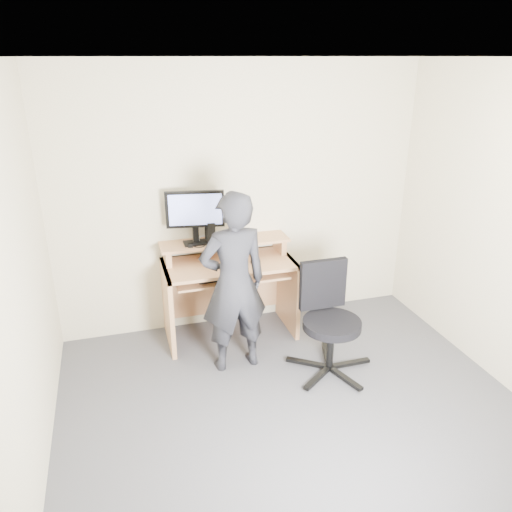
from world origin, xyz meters
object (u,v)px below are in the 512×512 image
monitor (195,213)px  person (234,283)px  office_chair (329,315)px  desk (227,279)px

monitor → person: 0.80m
monitor → office_chair: (0.93, -0.91, -0.70)m
desk → monitor: bearing=167.5°
monitor → desk: bearing=-3.2°
desk → monitor: (-0.27, 0.06, 0.66)m
monitor → office_chair: bearing=-35.1°
office_chair → person: bearing=160.7°
person → monitor: bearing=-79.6°
office_chair → person: size_ratio=0.59×
desk → monitor: 0.71m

